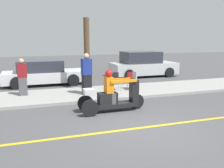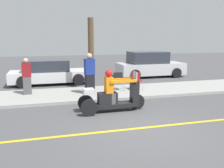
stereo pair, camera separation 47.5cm
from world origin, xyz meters
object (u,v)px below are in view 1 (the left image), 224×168
spectator_end_of_line (22,78)px  folding_chair_set_back (133,79)px  tree_trunk (87,54)px  parked_car_lot_far (43,73)px  motorcycle_trike (112,97)px  folding_chair_curbside (115,79)px  parked_car_lot_left (143,65)px  spectator_mid_group (87,75)px

spectator_end_of_line → folding_chair_set_back: bearing=-4.0°
folding_chair_set_back → tree_trunk: (-1.99, 1.04, 1.20)m
parked_car_lot_far → tree_trunk: size_ratio=1.30×
parked_car_lot_far → tree_trunk: (1.98, -2.27, 1.18)m
motorcycle_trike → parked_car_lot_far: (-1.99, 6.08, 0.12)m
folding_chair_curbside → folding_chair_set_back: (0.83, -0.23, 0.00)m
parked_car_lot_far → parked_car_lot_left: (6.55, 0.95, 0.13)m
folding_chair_set_back → spectator_end_of_line: bearing=176.0°
spectator_end_of_line → folding_chair_curbside: spectator_end_of_line is taller
spectator_end_of_line → parked_car_lot_left: size_ratio=0.36×
folding_chair_set_back → tree_trunk: tree_trunk is taller
spectator_end_of_line → tree_trunk: bearing=12.8°
motorcycle_trike → spectator_end_of_line: bearing=134.1°
spectator_mid_group → tree_trunk: (0.34, 1.35, 0.83)m
spectator_mid_group → parked_car_lot_left: spectator_mid_group is taller
spectator_mid_group → folding_chair_curbside: spectator_mid_group is taller
folding_chair_curbside → folding_chair_set_back: size_ratio=1.00×
spectator_mid_group → folding_chair_set_back: (2.33, 0.31, -0.37)m
motorcycle_trike → tree_trunk: size_ratio=0.70×
spectator_mid_group → parked_car_lot_far: (-1.64, 3.62, -0.34)m
spectator_mid_group → spectator_end_of_line: size_ratio=1.13×
motorcycle_trike → folding_chair_set_back: (1.98, 2.77, 0.09)m
spectator_end_of_line → tree_trunk: 3.23m
folding_chair_curbside → parked_car_lot_far: 4.40m
parked_car_lot_far → parked_car_lot_left: size_ratio=1.01×
folding_chair_set_back → parked_car_lot_far: 5.17m
motorcycle_trike → parked_car_lot_far: bearing=108.1°
spectator_mid_group → spectator_end_of_line: 2.76m
motorcycle_trike → tree_trunk: 4.02m
spectator_mid_group → parked_car_lot_left: size_ratio=0.41×
motorcycle_trike → spectator_mid_group: (-0.35, 2.46, 0.46)m
motorcycle_trike → parked_car_lot_left: size_ratio=0.55×
motorcycle_trike → spectator_end_of_line: (-3.03, 3.12, 0.36)m
folding_chair_set_back → motorcycle_trike: bearing=-125.6°
motorcycle_trike → folding_chair_curbside: 3.22m
tree_trunk → motorcycle_trike: bearing=-89.8°
spectator_end_of_line → parked_car_lot_left: 8.53m
parked_car_lot_far → spectator_mid_group: bearing=-65.6°
spectator_end_of_line → parked_car_lot_far: spectator_end_of_line is taller
spectator_end_of_line → parked_car_lot_left: spectator_end_of_line is taller
spectator_end_of_line → folding_chair_curbside: (4.18, -0.12, -0.27)m
motorcycle_trike → folding_chair_curbside: size_ratio=2.93×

